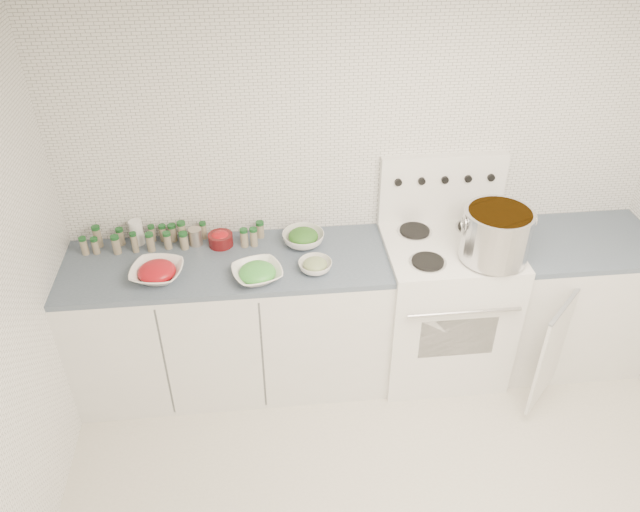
{
  "coord_description": "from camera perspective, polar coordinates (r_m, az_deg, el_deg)",
  "views": [
    {
      "loc": [
        -0.6,
        -1.73,
        2.96
      ],
      "look_at": [
        -0.29,
        1.14,
        0.93
      ],
      "focal_mm": 35.0,
      "sensor_mm": 36.0,
      "label": 1
    }
  ],
  "objects": [
    {
      "name": "stock_pot",
      "position": [
        3.55,
        15.83,
        2.04
      ],
      "size": [
        0.4,
        0.38,
        0.29
      ],
      "rotation": [
        0.0,
        0.0,
        -0.29
      ],
      "color": "silver",
      "rests_on": "stove"
    },
    {
      "name": "counter_right",
      "position": [
        4.29,
        21.66,
        -3.66
      ],
      "size": [
        0.89,
        0.91,
        0.9
      ],
      "color": "white",
      "rests_on": "ground"
    },
    {
      "name": "bowl_snowpea",
      "position": [
        3.4,
        -5.75,
        -1.54
      ],
      "size": [
        0.33,
        0.33,
        0.09
      ],
      "color": "white",
      "rests_on": "counter_left"
    },
    {
      "name": "stove",
      "position": [
        3.96,
        11.11,
        -4.12
      ],
      "size": [
        0.76,
        0.7,
        1.36
      ],
      "color": "white",
      "rests_on": "ground"
    },
    {
      "name": "bowl_tomato",
      "position": [
        3.51,
        -14.68,
        -1.4
      ],
      "size": [
        0.33,
        0.33,
        0.09
      ],
      "color": "white",
      "rests_on": "counter_left"
    },
    {
      "name": "bowl_pepper",
      "position": [
        3.7,
        -9.08,
        1.58
      ],
      "size": [
        0.15,
        0.15,
        0.09
      ],
      "color": "#510E10",
      "rests_on": "counter_left"
    },
    {
      "name": "tin_can",
      "position": [
        3.73,
        -11.32,
        1.74
      ],
      "size": [
        0.09,
        0.09,
        0.1
      ],
      "primitive_type": "cylinder",
      "rotation": [
        0.0,
        0.0,
        -0.16
      ],
      "color": "#A79A8D",
      "rests_on": "counter_left"
    },
    {
      "name": "salt_canister",
      "position": [
        3.81,
        -16.41,
        2.08
      ],
      "size": [
        0.08,
        0.08,
        0.15
      ],
      "primitive_type": "cylinder",
      "rotation": [
        0.0,
        0.0,
        0.01
      ],
      "color": "white",
      "rests_on": "counter_left"
    },
    {
      "name": "bowl_broccoli",
      "position": [
        3.66,
        -1.54,
        1.69
      ],
      "size": [
        0.3,
        0.3,
        0.1
      ],
      "color": "white",
      "rests_on": "counter_left"
    },
    {
      "name": "room_walls",
      "position": [
        2.3,
        10.26,
        -3.04
      ],
      "size": [
        3.54,
        3.04,
        2.52
      ],
      "color": "white",
      "rests_on": "ground"
    },
    {
      "name": "counter_left",
      "position": [
        3.86,
        -8.04,
        -5.95
      ],
      "size": [
        1.85,
        0.62,
        0.9
      ],
      "color": "white",
      "rests_on": "ground"
    },
    {
      "name": "spice_cluster",
      "position": [
        3.75,
        -13.98,
        1.67
      ],
      "size": [
        1.06,
        0.16,
        0.14
      ],
      "color": "gray",
      "rests_on": "counter_left"
    },
    {
      "name": "bowl_zucchini",
      "position": [
        3.45,
        -0.44,
        -0.86
      ],
      "size": [
        0.24,
        0.24,
        0.08
      ],
      "color": "white",
      "rests_on": "counter_left"
    }
  ]
}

